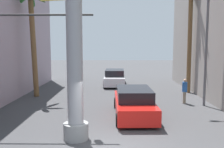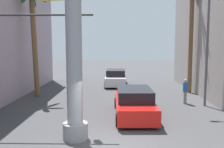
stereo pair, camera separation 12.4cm
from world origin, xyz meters
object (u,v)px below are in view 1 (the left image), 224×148
street_lamp (200,37)px  car_far (115,78)px  palm_tree_mid_left (32,33)px  car_lead (134,103)px  palm_tree_mid_right (190,30)px  pedestrian_mid_right (185,89)px  traffic_light_mast (23,46)px

street_lamp → car_far: 10.59m
car_far → street_lamp: bearing=-56.2°
palm_tree_mid_left → car_lead: bearing=-35.7°
palm_tree_mid_right → pedestrian_mid_right: 5.93m
street_lamp → traffic_light_mast: (-9.97, -3.97, -0.56)m
pedestrian_mid_right → traffic_light_mast: bearing=-153.6°
pedestrian_mid_right → palm_tree_mid_left: bearing=168.5°
traffic_light_mast → street_lamp: bearing=21.7°
traffic_light_mast → palm_tree_mid_left: palm_tree_mid_left is taller
traffic_light_mast → car_lead: (5.58, 1.56, -3.19)m
palm_tree_mid_left → car_far: bearing=40.8°
car_lead → traffic_light_mast: bearing=-164.4°
street_lamp → palm_tree_mid_left: 12.08m
car_lead → car_far: size_ratio=1.11×
traffic_light_mast → car_lead: size_ratio=1.05×
palm_tree_mid_left → pedestrian_mid_right: palm_tree_mid_left is taller
street_lamp → car_far: bearing=123.8°
traffic_light_mast → palm_tree_mid_right: 13.69m
palm_tree_mid_right → pedestrian_mid_right: size_ratio=5.07×
traffic_light_mast → palm_tree_mid_right: size_ratio=0.65×
traffic_light_mast → palm_tree_mid_left: bearing=104.5°
traffic_light_mast → palm_tree_mid_left: size_ratio=0.70×
traffic_light_mast → car_far: 13.37m
palm_tree_mid_right → palm_tree_mid_left: bearing=-172.2°
traffic_light_mast → car_far: bearing=69.9°
car_lead → car_far: 10.70m
car_lead → car_far: (-1.12, 10.64, -0.00)m
palm_tree_mid_left → traffic_light_mast: bearing=-75.5°
street_lamp → pedestrian_mid_right: bearing=138.8°
pedestrian_mid_right → palm_tree_mid_right: bearing=70.7°
palm_tree_mid_right → pedestrian_mid_right: (-1.38, -3.93, -4.23)m
street_lamp → car_far: size_ratio=1.57×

